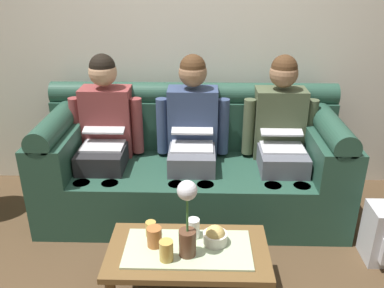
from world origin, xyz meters
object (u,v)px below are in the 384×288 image
at_px(snack_bowl, 215,236).
at_px(cup_near_right, 154,237).
at_px(person_right, 281,132).
at_px(cup_far_left, 193,228).
at_px(person_middle, 192,131).
at_px(cup_far_center, 151,229).
at_px(coffee_table, 188,256).
at_px(flower_vase, 187,219).
at_px(cup_near_left, 166,251).
at_px(person_left, 105,130).
at_px(couch, 192,165).

height_order(snack_bowl, cup_near_right, cup_near_right).
relative_size(person_right, cup_far_left, 10.45).
height_order(person_middle, cup_far_left, person_middle).
height_order(person_middle, person_right, same).
bearing_deg(cup_far_center, cup_far_left, -0.19).
relative_size(person_right, snack_bowl, 8.80).
relative_size(coffee_table, flower_vase, 2.00).
height_order(coffee_table, cup_near_left, cup_near_left).
distance_m(person_left, person_right, 1.33).
relative_size(coffee_table, cup_near_right, 7.74).
xyz_separation_m(person_right, flower_vase, (-0.67, -1.05, -0.07)).
relative_size(person_left, cup_far_center, 12.87).
relative_size(person_middle, cup_near_left, 10.40).
height_order(person_right, flower_vase, person_right).
bearing_deg(cup_near_right, cup_near_left, -56.73).
xyz_separation_m(person_left, person_middle, (0.67, -0.00, 0.00)).
distance_m(cup_near_right, cup_far_center, 0.10).
relative_size(couch, person_left, 1.85).
height_order(person_right, coffee_table, person_right).
distance_m(couch, snack_bowl, 0.96).
bearing_deg(cup_far_center, cup_near_left, -62.46).
xyz_separation_m(couch, cup_far_center, (-0.22, -0.89, 0.03)).
relative_size(couch, cup_near_left, 19.28).
bearing_deg(flower_vase, person_right, 57.46).
height_order(cup_far_center, cup_far_left, cup_far_left).
bearing_deg(cup_near_right, cup_far_left, 22.30).
height_order(couch, cup_far_left, couch).
distance_m(person_middle, snack_bowl, 0.99).
relative_size(person_right, cup_far_center, 12.87).
relative_size(flower_vase, cup_near_right, 3.88).
distance_m(coffee_table, cup_far_left, 0.16).
height_order(person_middle, cup_near_right, person_middle).
relative_size(snack_bowl, cup_near_left, 1.18).
distance_m(cup_near_right, cup_far_left, 0.23).
bearing_deg(person_right, cup_near_left, -125.38).
distance_m(person_left, snack_bowl, 1.28).
bearing_deg(cup_far_left, cup_far_center, 179.81).
bearing_deg(person_right, person_left, -180.00).
xyz_separation_m(person_right, cup_near_right, (-0.85, -0.98, -0.24)).
distance_m(person_middle, cup_near_left, 1.13).
relative_size(cup_near_left, cup_far_center, 1.24).
relative_size(coffee_table, cup_far_left, 7.79).
bearing_deg(person_right, snack_bowl, -118.50).
xyz_separation_m(cup_near_right, cup_far_center, (-0.03, 0.09, -0.01)).
distance_m(person_left, flower_vase, 1.24).
height_order(flower_vase, snack_bowl, flower_vase).
xyz_separation_m(coffee_table, cup_near_left, (-0.11, -0.10, 0.11)).
distance_m(coffee_table, flower_vase, 0.29).
xyz_separation_m(person_right, cup_far_center, (-0.89, -0.89, -0.26)).
relative_size(coffee_table, cup_near_left, 7.75).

